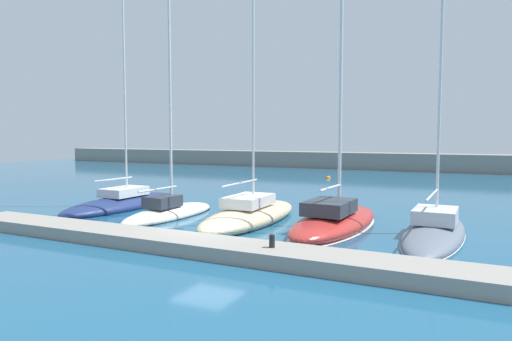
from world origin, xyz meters
TOP-DOWN VIEW (x-y plane):
  - ground_plane at (0.00, 0.00)m, footprint 120.00×120.00m
  - dock_pier at (0.00, -2.13)m, footprint 22.55×1.96m
  - breakwater_seawall at (0.00, 43.78)m, footprint 108.00×3.74m
  - sailboat_navy_nearest at (-9.08, 4.89)m, footprint 3.05×9.44m
  - sailboat_ivory_second at (-4.65, 3.49)m, footprint 2.26×7.18m
  - sailboat_sand_third at (-0.11, 4.14)m, footprint 3.26×9.31m
  - sailboat_red_fourth at (4.19, 4.39)m, footprint 3.17×8.99m
  - sailboat_slate_fifth at (8.53, 4.62)m, footprint 2.47×9.49m
  - mooring_buoy_orange at (-3.84, 28.81)m, footprint 0.53×0.53m
  - dock_bollard at (3.93, -2.13)m, footprint 0.20×0.20m

SIDE VIEW (x-z plane):
  - ground_plane at x=0.00m, z-range 0.00..0.00m
  - mooring_buoy_orange at x=-3.84m, z-range -0.26..0.26m
  - sailboat_ivory_second at x=-4.65m, z-range -5.93..6.43m
  - dock_pier at x=0.00m, z-range 0.00..0.50m
  - sailboat_slate_fifth at x=8.53m, z-range -9.77..10.37m
  - sailboat_navy_nearest at x=-9.08m, z-range -9.42..10.03m
  - sailboat_sand_third at x=-0.11m, z-range -8.19..8.99m
  - sailboat_red_fourth at x=4.19m, z-range -7.34..8.15m
  - dock_bollard at x=3.93m, z-range 0.50..0.94m
  - breakwater_seawall at x=0.00m, z-range 0.00..2.14m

